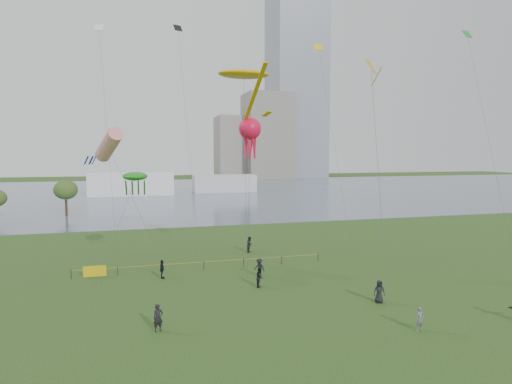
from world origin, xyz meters
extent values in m
plane|color=#1F3C13|center=(0.00, 0.00, 0.00)|extent=(400.00, 400.00, 0.00)
cube|color=slate|center=(0.00, 100.00, 0.02)|extent=(400.00, 120.00, 0.08)
cube|color=gray|center=(62.00, 168.00, 60.00)|extent=(24.00, 24.00, 120.00)
cube|color=slate|center=(46.00, 162.00, 19.00)|extent=(20.00, 20.00, 38.00)
cube|color=gray|center=(32.00, 168.00, 14.00)|extent=(16.00, 18.00, 28.00)
cube|color=white|center=(-12.00, 95.00, 3.00)|extent=(22.00, 8.00, 6.00)
cube|color=silver|center=(14.00, 98.00, 2.50)|extent=(18.00, 7.00, 5.00)
cylinder|color=#332317|center=(-22.67, 57.96, 1.46)|extent=(0.44, 0.44, 2.92)
ellipsoid|color=#415C24|center=(-22.67, 57.96, 4.74)|extent=(4.15, 4.15, 3.50)
cylinder|color=black|center=(-15.74, 15.69, 0.42)|extent=(0.07, 0.07, 0.85)
cylinder|color=black|center=(-11.74, 15.69, 0.42)|extent=(0.07, 0.07, 0.85)
cylinder|color=black|center=(-7.74, 15.69, 0.42)|extent=(0.07, 0.07, 0.85)
cylinder|color=black|center=(-3.74, 15.69, 0.42)|extent=(0.07, 0.07, 0.85)
cylinder|color=black|center=(0.26, 15.69, 0.42)|extent=(0.07, 0.07, 0.85)
cylinder|color=black|center=(4.26, 15.69, 0.42)|extent=(0.07, 0.07, 0.85)
cylinder|color=black|center=(8.26, 15.69, 0.42)|extent=(0.07, 0.07, 0.85)
cylinder|color=gold|center=(-3.74, 15.69, 0.75)|extent=(24.00, 0.03, 0.03)
cube|color=#DCB50B|center=(-13.74, 15.69, 0.55)|extent=(2.00, 0.04, 1.00)
imported|color=slate|center=(7.51, -2.29, 0.78)|extent=(0.62, 0.45, 1.55)
imported|color=black|center=(0.07, 8.99, 0.84)|extent=(0.93, 1.01, 1.67)
imported|color=black|center=(0.86, 11.97, 0.84)|extent=(1.19, 1.23, 1.69)
imported|color=black|center=(-7.81, 13.66, 0.85)|extent=(0.54, 1.04, 1.70)
imported|color=black|center=(7.78, 2.97, 0.87)|extent=(0.97, 0.76, 1.74)
imported|color=black|center=(-8.60, 1.95, 0.88)|extent=(0.75, 0.61, 1.77)
imported|color=black|center=(2.36, 21.53, 0.91)|extent=(1.08, 1.13, 1.83)
cylinder|color=#3F3F42|center=(0.08, 14.13, 9.48)|extent=(0.74, 4.33, 18.97)
ellipsoid|color=#E9A10C|center=(0.44, 16.28, 18.96)|extent=(5.08, 3.17, 0.79)
cube|color=#E9A10C|center=(0.44, 12.08, 16.56)|extent=(0.36, 6.98, 4.09)
cube|color=#E9A10C|center=(0.44, 8.28, 14.46)|extent=(0.95, 0.95, 0.42)
cylinder|color=#3F3F42|center=(-9.94, 18.80, 6.09)|extent=(5.42, 7.27, 12.20)
cylinder|color=red|center=(-12.63, 22.42, 12.18)|extent=(3.45, 4.94, 3.64)
cylinder|color=#1726A6|center=(-14.03, 21.22, 10.58)|extent=(0.60, 1.13, 0.88)
cylinder|color=#1726A6|center=(-14.31, 21.60, 10.58)|extent=(0.60, 1.13, 0.88)
cylinder|color=#1726A6|center=(-14.76, 21.46, 10.58)|extent=(0.60, 1.13, 0.88)
cylinder|color=#1726A6|center=(-14.76, 20.99, 10.58)|extent=(0.60, 1.13, 0.88)
cylinder|color=#1726A6|center=(-14.31, 20.84, 10.58)|extent=(0.60, 1.13, 0.88)
cylinder|color=#3F3F42|center=(-11.65, 15.13, 4.53)|extent=(3.30, 6.02, 9.08)
ellipsoid|color=#1C8217|center=(-10.01, 18.12, 9.07)|extent=(2.39, 4.31, 0.84)
cylinder|color=#1C8217|center=(-10.81, 16.52, 8.07)|extent=(0.16, 1.79, 1.54)
cylinder|color=#1C8217|center=(-10.26, 16.52, 8.07)|extent=(0.16, 1.79, 1.54)
cylinder|color=#1C8217|center=(-9.71, 16.52, 8.07)|extent=(0.16, 1.79, 1.54)
cylinder|color=#1C8217|center=(-9.16, 16.52, 8.07)|extent=(0.16, 1.79, 1.54)
cylinder|color=#3F3F42|center=(0.48, 14.45, 6.84)|extent=(0.95, 2.60, 13.69)
sphere|color=red|center=(0.93, 15.74, 13.68)|extent=(2.19, 2.19, 2.19)
cylinder|color=red|center=(1.43, 15.74, 12.08)|extent=(0.18, 0.54, 2.60)
cylinder|color=red|center=(1.18, 16.17, 12.08)|extent=(0.49, 0.36, 2.61)
cylinder|color=red|center=(0.68, 16.17, 12.08)|extent=(0.49, 0.36, 2.61)
cylinder|color=red|center=(0.43, 15.74, 12.08)|extent=(0.18, 0.54, 2.60)
cylinder|color=red|center=(0.68, 15.30, 12.08)|extent=(0.49, 0.36, 2.61)
cylinder|color=red|center=(1.18, 15.30, 12.08)|extent=(0.49, 0.36, 2.61)
cylinder|color=#3F3F42|center=(6.98, 2.07, 9.29)|extent=(5.01, 11.69, 18.59)
cube|color=orange|center=(9.47, 7.90, 18.58)|extent=(1.37, 1.37, 1.12)
cylinder|color=orange|center=(9.47, 7.00, 17.58)|extent=(0.08, 1.58, 1.35)
cube|color=white|center=(-13.04, 20.00, 23.42)|extent=(1.04, 1.00, 0.76)
cube|color=yellow|center=(9.39, 18.93, 22.71)|extent=(0.93, 0.60, 0.76)
cube|color=black|center=(-5.13, 24.34, 25.14)|extent=(1.05, 0.96, 0.76)
cube|color=#198C2D|center=(21.30, 10.66, 22.77)|extent=(0.97, 0.68, 0.76)
camera|label=1|loc=(-9.41, -25.02, 11.28)|focal=30.00mm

